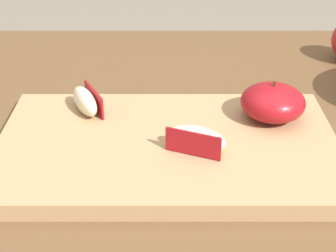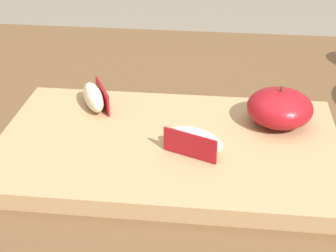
{
  "view_description": "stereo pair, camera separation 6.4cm",
  "coord_description": "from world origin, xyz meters",
  "views": [
    {
      "loc": [
        -0.04,
        -0.62,
        1.11
      ],
      "look_at": [
        -0.04,
        -0.06,
        0.8
      ],
      "focal_mm": 57.12,
      "sensor_mm": 36.0,
      "label": 1
    },
    {
      "loc": [
        0.02,
        -0.62,
        1.11
      ],
      "look_at": [
        -0.04,
        -0.06,
        0.8
      ],
      "focal_mm": 57.12,
      "sensor_mm": 36.0,
      "label": 2
    }
  ],
  "objects": [
    {
      "name": "apple_half_skin_up",
      "position": [
        0.09,
        0.0,
        0.8
      ],
      "size": [
        0.08,
        0.08,
        0.05
      ],
      "color": "maroon",
      "rests_on": "cutting_board"
    },
    {
      "name": "apple_wedge_middle",
      "position": [
        -0.15,
        0.02,
        0.79
      ],
      "size": [
        0.05,
        0.07,
        0.03
      ],
      "color": "beige",
      "rests_on": "cutting_board"
    },
    {
      "name": "apple_wedge_right",
      "position": [
        -0.01,
        -0.08,
        0.79
      ],
      "size": [
        0.08,
        0.05,
        0.03
      ],
      "color": "beige",
      "rests_on": "cutting_board"
    },
    {
      "name": "dining_table",
      "position": [
        0.0,
        0.0,
        0.64
      ],
      "size": [
        1.19,
        0.82,
        0.76
      ],
      "color": "brown",
      "rests_on": "ground_plane"
    },
    {
      "name": "cutting_board",
      "position": [
        -0.04,
        -0.06,
        0.77
      ],
      "size": [
        0.42,
        0.26,
        0.02
      ],
      "color": "#A37F56",
      "rests_on": "dining_table"
    }
  ]
}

